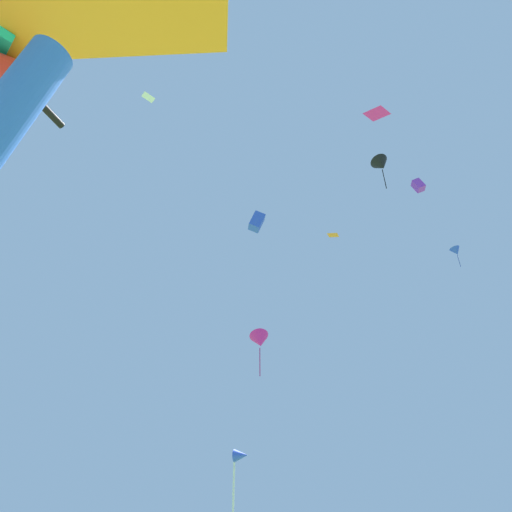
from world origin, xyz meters
The scene contains 9 objects.
distant_kite_black_low_left centered at (2.46, 16.62, 16.83)m, with size 1.06×1.05×2.19m.
distant_kite_purple_far_center centered at (5.31, 24.59, 21.31)m, with size 0.96×0.69×1.11m.
distant_kite_magenta_low_right centered at (-6.73, 23.85, 10.53)m, with size 1.82×1.80×3.16m.
distant_kite_white_high_left centered at (-8.03, 9.97, 18.43)m, with size 0.63×0.68×0.36m.
distant_kite_magenta_overhead_distant centered at (2.20, 10.26, 13.61)m, with size 0.93×0.93×0.34m.
distant_kite_blue_high_right centered at (-5.82, 20.42, 17.62)m, with size 1.36×1.11×1.42m.
distant_kite_orange_mid_left centered at (-1.47, 27.18, 20.11)m, with size 1.17×1.17×0.30m.
distant_kite_blue_mid_right centered at (8.53, 34.35, 20.86)m, with size 1.27×1.19×2.07m.
marker_flag centered at (-2.01, 7.64, 1.81)m, with size 0.30×0.24×2.09m.
Camera 1 is at (1.06, -0.71, 1.05)m, focal length 28.69 mm.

